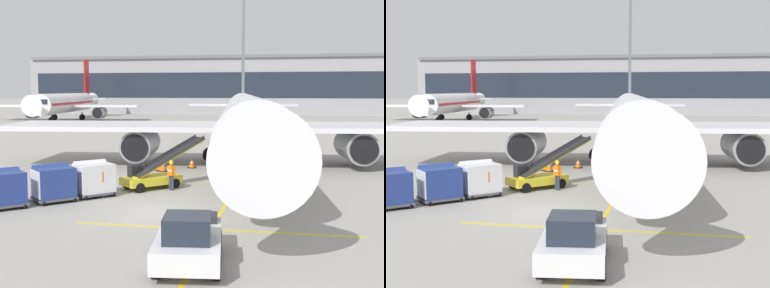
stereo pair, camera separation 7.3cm
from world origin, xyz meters
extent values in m
plane|color=#9E9B93|center=(0.00, 0.00, 0.00)|extent=(600.00, 600.00, 0.00)
cylinder|color=white|center=(3.06, 15.33, 3.51)|extent=(7.39, 37.32, 3.73)
cube|color=slate|center=(3.06, 15.33, 3.51)|extent=(7.28, 35.85, 0.45)
cone|color=white|center=(5.08, -5.00, 3.51)|extent=(3.89, 4.06, 3.54)
cone|color=white|center=(0.92, 36.77, 3.79)|extent=(3.75, 6.25, 3.17)
cube|color=white|center=(-6.55, 15.31, 2.95)|extent=(18.29, 9.14, 0.36)
cylinder|color=#93969E|center=(-4.96, 14.72, 1.61)|extent=(2.78, 5.03, 2.31)
cylinder|color=black|center=(-4.71, 12.27, 1.61)|extent=(1.97, 0.31, 1.97)
cube|color=white|center=(12.49, 17.20, 2.95)|extent=(18.29, 9.14, 0.36)
cylinder|color=#93969E|center=(11.04, 16.31, 1.61)|extent=(2.78, 5.03, 2.31)
cylinder|color=black|center=(11.28, 13.86, 1.61)|extent=(1.97, 0.31, 1.97)
cube|color=slate|center=(1.07, 35.29, 9.83)|extent=(0.72, 4.46, 11.14)
cube|color=white|center=(1.10, 34.99, 4.07)|extent=(12.23, 4.14, 0.20)
cube|color=#1E2633|center=(4.83, -2.40, 4.07)|extent=(2.76, 1.93, 0.82)
cylinder|color=#47474C|center=(4.16, 4.24, 1.13)|extent=(0.22, 0.22, 1.02)
sphere|color=black|center=(4.16, 4.24, 0.62)|extent=(1.25, 1.25, 1.25)
cylinder|color=#47474C|center=(0.09, 16.90, 1.13)|extent=(0.22, 0.22, 1.02)
sphere|color=black|center=(0.09, 16.90, 0.62)|extent=(1.25, 1.25, 1.25)
cylinder|color=#47474C|center=(5.66, 17.45, 1.13)|extent=(0.22, 0.22, 1.02)
sphere|color=black|center=(5.66, 17.45, 0.62)|extent=(1.25, 1.25, 1.25)
cube|color=gold|center=(-1.76, 5.88, 0.50)|extent=(3.51, 3.56, 0.44)
cube|color=black|center=(-2.66, 5.46, 1.07)|extent=(0.82, 0.82, 0.70)
cylinder|color=#333338|center=(-2.19, 5.95, 1.12)|extent=(0.08, 0.08, 0.80)
cube|color=gold|center=(-0.92, 6.75, 1.73)|extent=(4.02, 4.12, 2.17)
cube|color=black|center=(-0.92, 6.75, 1.82)|extent=(3.82, 3.92, 2.02)
cube|color=#333338|center=(-0.60, 6.44, 1.85)|extent=(3.37, 3.49, 2.21)
cube|color=#333338|center=(-1.24, 7.05, 1.85)|extent=(3.37, 3.49, 2.21)
cylinder|color=black|center=(-0.40, 6.23, 0.28)|extent=(0.53, 0.54, 0.56)
cylinder|color=black|center=(-1.46, 7.25, 0.28)|extent=(0.53, 0.54, 0.56)
cylinder|color=black|center=(-2.05, 4.51, 0.28)|extent=(0.53, 0.54, 0.56)
cylinder|color=black|center=(-3.11, 5.54, 0.28)|extent=(0.53, 0.54, 0.56)
cube|color=#515156|center=(-4.21, 3.16, 0.21)|extent=(2.54, 2.55, 0.12)
cylinder|color=#4C4C51|center=(-5.16, 2.20, 0.20)|extent=(0.54, 0.55, 0.07)
cube|color=silver|center=(-4.21, 3.16, 1.02)|extent=(2.40, 2.40, 1.50)
cube|color=silver|center=(-4.50, 3.45, 1.54)|extent=(1.89, 1.89, 0.74)
cube|color=silver|center=(-4.89, 2.48, 1.02)|extent=(1.04, 1.04, 1.38)
sphere|color=black|center=(-5.25, 3.07, 0.15)|extent=(0.30, 0.30, 0.30)
sphere|color=black|center=(-4.29, 2.11, 0.15)|extent=(0.30, 0.30, 0.30)
sphere|color=black|center=(-4.12, 4.21, 0.15)|extent=(0.30, 0.30, 0.30)
sphere|color=black|center=(-3.16, 3.25, 0.15)|extent=(0.30, 0.30, 0.30)
cube|color=#515156|center=(-5.73, 1.53, 0.21)|extent=(2.54, 2.55, 0.12)
cylinder|color=#4C4C51|center=(-6.69, 0.57, 0.20)|extent=(0.54, 0.55, 0.07)
cube|color=navy|center=(-5.73, 1.53, 1.02)|extent=(2.40, 2.40, 1.50)
cube|color=navy|center=(-6.03, 1.82, 1.54)|extent=(1.89, 1.89, 0.74)
cube|color=silver|center=(-6.41, 0.84, 1.02)|extent=(1.04, 1.04, 1.38)
sphere|color=black|center=(-6.78, 1.44, 0.15)|extent=(0.30, 0.30, 0.30)
sphere|color=black|center=(-5.82, 0.48, 0.15)|extent=(0.30, 0.30, 0.30)
sphere|color=black|center=(-5.65, 2.57, 0.15)|extent=(0.30, 0.30, 0.30)
sphere|color=black|center=(-4.69, 1.61, 0.15)|extent=(0.30, 0.30, 0.30)
cube|color=#515156|center=(-7.50, -0.28, 0.21)|extent=(2.54, 2.55, 0.12)
cube|color=navy|center=(-7.50, -0.28, 1.02)|extent=(2.40, 2.40, 1.50)
cube|color=navy|center=(-7.79, 0.01, 1.54)|extent=(1.89, 1.89, 0.74)
sphere|color=black|center=(-7.41, 0.76, 0.15)|extent=(0.30, 0.30, 0.30)
sphere|color=black|center=(-6.45, -0.20, 0.15)|extent=(0.30, 0.30, 0.30)
cube|color=silver|center=(2.85, -6.38, 0.68)|extent=(2.60, 4.61, 0.70)
cube|color=#1E2633|center=(2.94, -7.14, 1.43)|extent=(1.64, 1.70, 0.80)
cube|color=#28282D|center=(2.66, -4.74, 1.15)|extent=(1.89, 1.17, 0.24)
cylinder|color=black|center=(3.61, -4.92, 0.38)|extent=(0.37, 0.79, 0.76)
cylinder|color=black|center=(1.77, -5.13, 0.38)|extent=(0.37, 0.79, 0.76)
cylinder|color=black|center=(3.93, -7.63, 0.38)|extent=(0.37, 0.79, 0.76)
cylinder|color=black|center=(2.09, -7.84, 0.38)|extent=(0.37, 0.79, 0.76)
cylinder|color=#333847|center=(-0.40, 5.51, 0.43)|extent=(0.15, 0.15, 0.86)
cylinder|color=#333847|center=(-0.56, 5.61, 0.43)|extent=(0.15, 0.15, 0.86)
cube|color=orange|center=(-0.48, 5.56, 1.15)|extent=(0.45, 0.40, 0.58)
cube|color=white|center=(-0.54, 5.45, 1.15)|extent=(0.30, 0.18, 0.08)
sphere|color=beige|center=(-0.48, 5.56, 1.56)|extent=(0.21, 0.21, 0.21)
sphere|color=yellow|center=(-0.48, 5.56, 1.63)|extent=(0.23, 0.23, 0.23)
cylinder|color=orange|center=(-0.27, 5.44, 1.10)|extent=(0.09, 0.09, 0.56)
cylinder|color=orange|center=(-0.69, 5.68, 1.10)|extent=(0.09, 0.09, 0.56)
cylinder|color=#333847|center=(-3.61, 2.87, 0.43)|extent=(0.15, 0.15, 0.86)
cylinder|color=#333847|center=(-3.51, 3.02, 0.43)|extent=(0.15, 0.15, 0.86)
cube|color=orange|center=(-3.56, 2.95, 1.15)|extent=(0.41, 0.45, 0.58)
cube|color=white|center=(-3.66, 3.02, 1.15)|extent=(0.20, 0.29, 0.08)
sphere|color=tan|center=(-3.56, 2.95, 1.56)|extent=(0.21, 0.21, 0.21)
sphere|color=yellow|center=(-3.56, 2.95, 1.63)|extent=(0.23, 0.23, 0.23)
cylinder|color=orange|center=(-3.69, 2.75, 1.10)|extent=(0.09, 0.09, 0.56)
cylinder|color=orange|center=(-3.42, 3.14, 1.10)|extent=(0.09, 0.09, 0.56)
cube|color=black|center=(-2.93, 12.47, 0.03)|extent=(0.60, 0.60, 0.05)
cone|color=orange|center=(-2.93, 12.47, 0.37)|extent=(0.48, 0.48, 0.63)
cylinder|color=white|center=(-2.93, 12.47, 0.40)|extent=(0.27, 0.27, 0.08)
cube|color=black|center=(-0.87, 14.06, 0.03)|extent=(0.60, 0.60, 0.05)
cone|color=orange|center=(-0.87, 14.06, 0.37)|extent=(0.48, 0.48, 0.64)
cylinder|color=white|center=(-0.87, 14.06, 0.40)|extent=(0.27, 0.27, 0.08)
cube|color=black|center=(-2.61, 12.20, 0.03)|extent=(0.64, 0.64, 0.05)
cone|color=orange|center=(-2.61, 12.20, 0.38)|extent=(0.51, 0.51, 0.67)
cylinder|color=white|center=(-2.61, 12.20, 0.42)|extent=(0.28, 0.28, 0.08)
cube|color=yellow|center=(3.00, 15.33, 0.00)|extent=(0.20, 110.00, 0.01)
cube|color=yellow|center=(3.06, -2.20, 0.00)|extent=(12.00, 0.20, 0.01)
cube|color=#939399|center=(9.93, 106.58, 6.57)|extent=(134.05, 21.87, 13.15)
cube|color=#1E2633|center=(9.93, 95.60, 6.90)|extent=(130.03, 0.10, 5.92)
cube|color=slate|center=(9.93, 104.40, 13.50)|extent=(132.71, 18.59, 0.70)
cylinder|color=white|center=(-34.94, 67.26, 3.32)|extent=(7.07, 27.82, 3.60)
cube|color=red|center=(-34.94, 67.26, 3.32)|extent=(6.97, 26.73, 0.43)
cone|color=white|center=(-32.96, 51.79, 3.32)|extent=(3.85, 4.00, 3.42)
cone|color=white|center=(-37.06, 83.79, 3.59)|extent=(3.76, 6.10, 3.06)
cube|color=white|center=(-42.24, 67.02, 2.78)|extent=(13.70, 7.14, 0.36)
cylinder|color=#93969E|center=(-41.29, 66.58, 1.48)|extent=(2.67, 3.84, 2.23)
cylinder|color=black|center=(-41.06, 64.76, 1.48)|extent=(1.90, 0.36, 1.90)
cube|color=white|center=(-27.82, 68.87, 2.78)|extent=(13.70, 7.14, 0.36)
cylinder|color=#93969E|center=(-28.63, 68.21, 1.48)|extent=(2.67, 3.84, 2.23)
cylinder|color=black|center=(-28.39, 66.38, 1.48)|extent=(1.90, 0.36, 1.90)
cube|color=red|center=(-36.88, 82.37, 8.18)|extent=(0.70, 3.32, 8.28)
cube|color=white|center=(-36.84, 82.08, 3.86)|extent=(9.12, 3.32, 0.20)
cube|color=#1E2633|center=(-33.28, 54.29, 3.86)|extent=(2.70, 1.93, 0.79)
cylinder|color=#47474C|center=(-33.89, 59.05, 1.05)|extent=(0.22, 0.22, 0.94)
sphere|color=black|center=(-33.89, 59.05, 0.58)|extent=(1.16, 1.16, 1.16)
cylinder|color=#47474C|center=(-37.79, 68.28, 1.05)|extent=(0.22, 0.22, 0.94)
sphere|color=black|center=(-37.79, 68.28, 0.58)|extent=(1.16, 1.16, 1.16)
cylinder|color=#47474C|center=(-32.44, 68.97, 1.05)|extent=(0.22, 0.22, 0.94)
sphere|color=black|center=(-32.44, 68.97, 0.58)|extent=(1.16, 1.16, 1.16)
camera|label=1|loc=(5.91, -22.34, 5.72)|focal=47.34mm
camera|label=2|loc=(5.98, -22.33, 5.72)|focal=47.34mm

